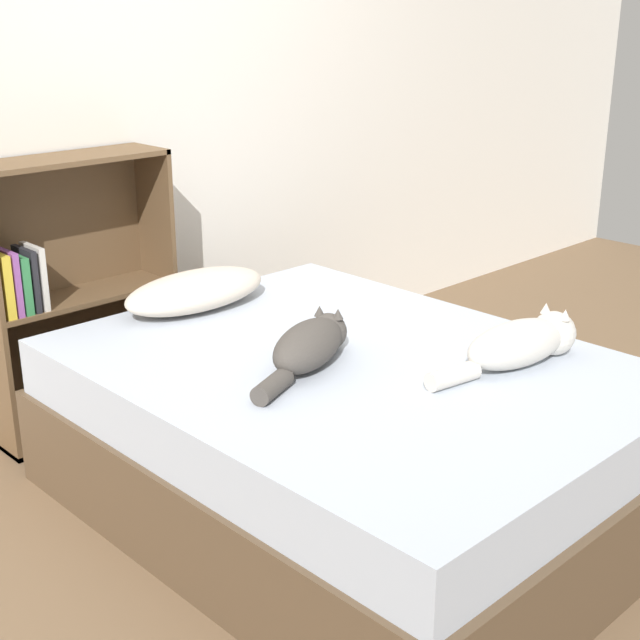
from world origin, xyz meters
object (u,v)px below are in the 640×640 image
cat_light (523,343)px  bookshelf (67,292)px  cat_dark (310,345)px  pillow (196,291)px  bed (349,435)px

cat_light → bookshelf: size_ratio=0.55×
cat_light → cat_dark: bearing=145.7°
pillow → cat_dark: cat_dark is taller
bed → pillow: (-0.05, 0.77, 0.34)m
bed → bookshelf: 1.31m
pillow → cat_light: (0.42, -1.17, 0.00)m
pillow → cat_dark: 0.71m
bed → cat_light: (0.37, -0.41, 0.35)m
cat_light → cat_dark: cat_light is taller
cat_dark → bookshelf: bookshelf is taller
bookshelf → pillow: bearing=-58.3°
bed → cat_light: 0.65m
bed → pillow: size_ratio=3.17×
pillow → cat_light: 1.25m
cat_light → bookshelf: bookshelf is taller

